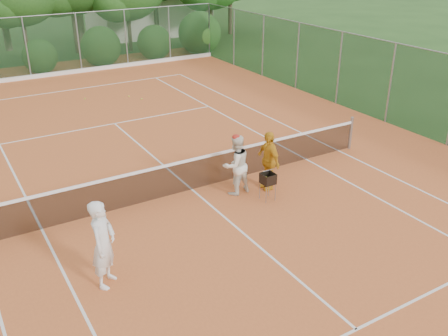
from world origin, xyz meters
The scene contains 13 objects.
ground centered at (0.00, 0.00, 0.00)m, with size 120.00×120.00×0.00m, color #264B1A.
clay_court centered at (0.00, 0.00, 0.01)m, with size 18.00×36.00×0.02m, color #CB642F.
club_building centered at (9.00, 24.00, 1.50)m, with size 8.00×5.00×3.00m, color beige.
tennis_net centered at (0.00, 0.00, 0.53)m, with size 11.97×0.10×1.10m.
player_white centered at (-3.41, -2.80, 0.97)m, with size 0.69×0.45×1.90m, color white.
player_center_grp centered at (0.96, -0.76, 0.87)m, with size 0.89×0.72×1.73m.
player_yellow centered at (1.89, -0.96, 0.86)m, with size 0.99×0.41×1.69m, color gold.
ball_hopper centered at (1.48, -1.53, 0.63)m, with size 0.34×0.34×0.77m.
stray_ball_a centered at (1.75, 9.42, 0.05)m, with size 0.07×0.07×0.07m, color #D0DA32.
stray_ball_b centered at (-0.03, 10.07, 0.05)m, with size 0.07×0.07×0.07m, color #B7D331.
stray_ball_c centered at (2.08, 8.76, 0.05)m, with size 0.07×0.07×0.07m, color #C2E034.
court_markings centered at (0.00, 0.00, 0.02)m, with size 11.03×23.83×0.01m.
fence_back centered at (0.00, 15.00, 1.52)m, with size 18.07×0.07×3.00m.
Camera 1 is at (-5.62, -11.13, 6.46)m, focal length 40.00 mm.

